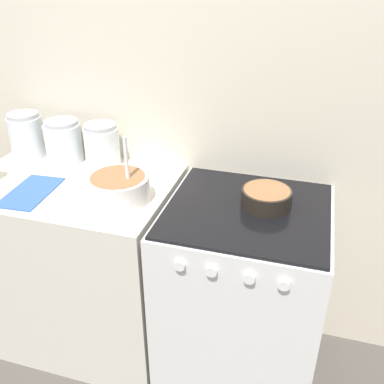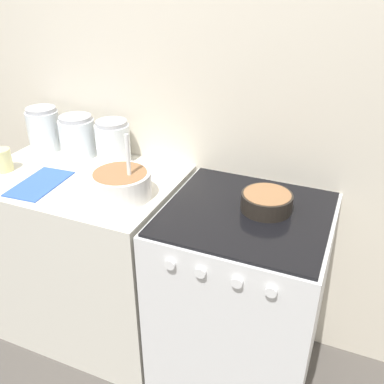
{
  "view_description": "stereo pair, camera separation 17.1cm",
  "coord_description": "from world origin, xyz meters",
  "px_view_note": "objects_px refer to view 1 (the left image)",
  "views": [
    {
      "loc": [
        0.54,
        -1.14,
        1.76
      ],
      "look_at": [
        0.12,
        0.29,
        0.94
      ],
      "focal_mm": 40.0,
      "sensor_mm": 36.0,
      "label": 1
    },
    {
      "loc": [
        0.7,
        -1.09,
        1.76
      ],
      "look_at": [
        0.12,
        0.29,
        0.94
      ],
      "focal_mm": 40.0,
      "sensor_mm": 36.0,
      "label": 2
    }
  ],
  "objects_px": {
    "mixing_bowl": "(119,187)",
    "storage_jar_right": "(102,148)",
    "baking_pan": "(266,197)",
    "stove": "(242,294)",
    "storage_jar_left": "(27,138)",
    "storage_jar_middle": "(64,144)"
  },
  "relations": [
    {
      "from": "storage_jar_right",
      "to": "stove",
      "type": "bearing_deg",
      "value": -15.8
    },
    {
      "from": "mixing_bowl",
      "to": "storage_jar_left",
      "type": "distance_m",
      "value": 0.69
    },
    {
      "from": "storage_jar_left",
      "to": "storage_jar_middle",
      "type": "distance_m",
      "value": 0.2
    },
    {
      "from": "stove",
      "to": "mixing_bowl",
      "type": "bearing_deg",
      "value": -170.72
    },
    {
      "from": "stove",
      "to": "storage_jar_right",
      "type": "bearing_deg",
      "value": 164.2
    },
    {
      "from": "storage_jar_middle",
      "to": "storage_jar_left",
      "type": "bearing_deg",
      "value": -180.0
    },
    {
      "from": "storage_jar_left",
      "to": "baking_pan",
      "type": "bearing_deg",
      "value": -7.65
    },
    {
      "from": "baking_pan",
      "to": "stove",
      "type": "bearing_deg",
      "value": -144.98
    },
    {
      "from": "stove",
      "to": "storage_jar_middle",
      "type": "xyz_separation_m",
      "value": [
        -0.93,
        0.21,
        0.53
      ]
    },
    {
      "from": "stove",
      "to": "storage_jar_middle",
      "type": "height_order",
      "value": "storage_jar_middle"
    },
    {
      "from": "mixing_bowl",
      "to": "stove",
      "type": "bearing_deg",
      "value": 9.28
    },
    {
      "from": "baking_pan",
      "to": "storage_jar_left",
      "type": "bearing_deg",
      "value": 172.35
    },
    {
      "from": "baking_pan",
      "to": "storage_jar_left",
      "type": "xyz_separation_m",
      "value": [
        -1.2,
        0.16,
        0.06
      ]
    },
    {
      "from": "stove",
      "to": "storage_jar_right",
      "type": "relative_size",
      "value": 4.33
    },
    {
      "from": "mixing_bowl",
      "to": "storage_jar_right",
      "type": "distance_m",
      "value": 0.36
    },
    {
      "from": "baking_pan",
      "to": "storage_jar_middle",
      "type": "bearing_deg",
      "value": 170.8
    },
    {
      "from": "mixing_bowl",
      "to": "storage_jar_left",
      "type": "bearing_deg",
      "value": 155.07
    },
    {
      "from": "stove",
      "to": "mixing_bowl",
      "type": "xyz_separation_m",
      "value": [
        -0.51,
        -0.08,
        0.51
      ]
    },
    {
      "from": "mixing_bowl",
      "to": "baking_pan",
      "type": "height_order",
      "value": "mixing_bowl"
    },
    {
      "from": "baking_pan",
      "to": "storage_jar_right",
      "type": "distance_m",
      "value": 0.81
    },
    {
      "from": "mixing_bowl",
      "to": "baking_pan",
      "type": "relative_size",
      "value": 1.4
    },
    {
      "from": "stove",
      "to": "baking_pan",
      "type": "distance_m",
      "value": 0.49
    }
  ]
}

